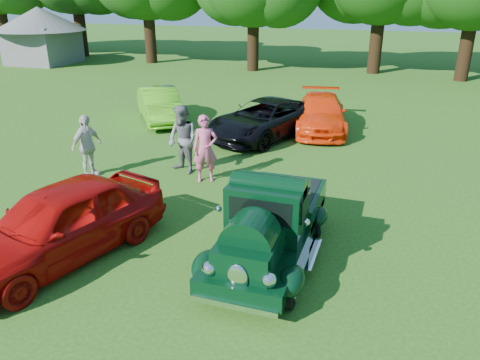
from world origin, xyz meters
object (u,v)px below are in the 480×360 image
(red_convertible, at_px, (60,223))
(spectator_grey, at_px, (183,140))
(spectator_pink, at_px, (205,149))
(gazebo, at_px, (40,29))
(back_car_lime, at_px, (160,105))
(hero_pickup, at_px, (270,224))
(back_car_black, at_px, (265,119))
(back_car_orange, at_px, (321,113))
(spectator_white, at_px, (87,146))

(red_convertible, bearing_deg, spectator_grey, 103.37)
(spectator_pink, height_order, gazebo, gazebo)
(back_car_lime, bearing_deg, gazebo, 106.22)
(hero_pickup, relative_size, spectator_grey, 2.16)
(back_car_lime, relative_size, back_car_black, 0.84)
(spectator_pink, xyz_separation_m, gazebo, (-19.78, 17.20, 1.47))
(spectator_grey, xyz_separation_m, gazebo, (-18.92, 16.80, 1.42))
(hero_pickup, height_order, back_car_black, hero_pickup)
(red_convertible, distance_m, back_car_orange, 11.29)
(hero_pickup, bearing_deg, spectator_grey, 133.96)
(red_convertible, bearing_deg, back_car_orange, 89.49)
(back_car_orange, height_order, gazebo, gazebo)
(back_car_lime, xyz_separation_m, gazebo, (-15.55, 11.81, 1.74))
(spectator_grey, xyz_separation_m, spectator_white, (-2.44, -1.12, -0.09))
(spectator_pink, bearing_deg, hero_pickup, -76.31)
(back_car_orange, distance_m, spectator_pink, 6.52)
(gazebo, bearing_deg, red_convertible, -49.52)
(hero_pickup, distance_m, back_car_lime, 11.18)
(back_car_black, xyz_separation_m, spectator_pink, (-0.39, -4.59, 0.27))
(hero_pickup, bearing_deg, back_car_lime, 128.64)
(spectator_grey, distance_m, gazebo, 25.34)
(back_car_lime, distance_m, gazebo, 19.60)
(hero_pickup, distance_m, gazebo, 30.53)
(gazebo, bearing_deg, hero_pickup, -42.36)
(back_car_lime, xyz_separation_m, back_car_orange, (6.39, 0.76, -0.01))
(back_car_lime, xyz_separation_m, spectator_pink, (4.24, -5.39, 0.28))
(hero_pickup, bearing_deg, back_car_black, 106.55)
(back_car_black, bearing_deg, hero_pickup, -52.88)
(back_car_black, height_order, back_car_orange, back_car_black)
(back_car_lime, height_order, spectator_grey, spectator_grey)
(spectator_white, relative_size, gazebo, 0.28)
(red_convertible, xyz_separation_m, back_car_lime, (-3.10, 10.04, -0.10))
(hero_pickup, xyz_separation_m, spectator_white, (-6.05, 2.62, 0.17))
(back_car_black, distance_m, spectator_white, 6.47)
(back_car_lime, bearing_deg, spectator_pink, -88.42)
(hero_pickup, relative_size, spectator_pink, 2.28)
(back_car_lime, height_order, spectator_white, spectator_white)
(back_car_orange, xyz_separation_m, spectator_white, (-5.47, -6.87, 0.24))
(back_car_lime, height_order, gazebo, gazebo)
(gazebo, bearing_deg, spectator_white, -47.41)
(back_car_orange, bearing_deg, hero_pickup, -97.04)
(back_car_orange, height_order, spectator_grey, spectator_grey)
(back_car_lime, bearing_deg, spectator_grey, -92.53)
(red_convertible, xyz_separation_m, spectator_pink, (1.14, 4.65, 0.18))
(hero_pickup, relative_size, red_convertible, 0.96)
(back_car_black, xyz_separation_m, spectator_grey, (-1.25, -4.19, 0.32))
(back_car_lime, height_order, back_car_orange, back_car_lime)
(spectator_white, bearing_deg, red_convertible, -139.33)
(spectator_grey, bearing_deg, gazebo, 164.92)
(hero_pickup, xyz_separation_m, back_car_black, (-2.36, 7.93, -0.05))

